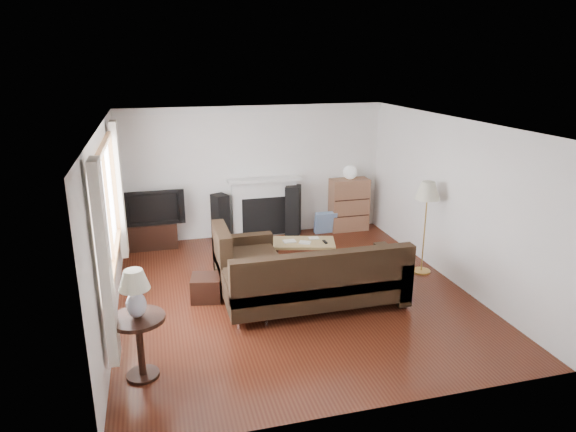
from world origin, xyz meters
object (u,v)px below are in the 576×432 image
object	(u,v)px
sectional_sofa	(316,277)
coffee_table	(304,252)
floor_lamp	(425,228)
bookshelf	(349,205)
tv_stand	(151,235)
side_table	(140,347)

from	to	relation	value
sectional_sofa	coffee_table	distance (m)	1.56
floor_lamp	bookshelf	bearing A→B (deg)	98.86
tv_stand	floor_lamp	world-z (taller)	floor_lamp
tv_stand	side_table	distance (m)	4.09
tv_stand	bookshelf	bearing A→B (deg)	0.45
coffee_table	tv_stand	bearing A→B (deg)	164.03
side_table	coffee_table	bearing A→B (deg)	45.01
sectional_sofa	floor_lamp	distance (m)	2.17
tv_stand	bookshelf	world-z (taller)	bookshelf
floor_lamp	sectional_sofa	bearing A→B (deg)	-161.38
tv_stand	coffee_table	world-z (taller)	tv_stand
bookshelf	sectional_sofa	world-z (taller)	bookshelf
floor_lamp	side_table	bearing A→B (deg)	-157.73
coffee_table	side_table	size ratio (longest dim) A/B	1.42
sectional_sofa	coffee_table	world-z (taller)	sectional_sofa
bookshelf	coffee_table	size ratio (longest dim) A/B	1.02
coffee_table	side_table	distance (m)	3.70
sectional_sofa	floor_lamp	xyz separation A→B (m)	(2.03, 0.69, 0.32)
sectional_sofa	side_table	distance (m)	2.58
bookshelf	sectional_sofa	size ratio (longest dim) A/B	0.39
bookshelf	sectional_sofa	xyz separation A→B (m)	(-1.67, -3.01, -0.08)
floor_lamp	coffee_table	bearing A→B (deg)	154.80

